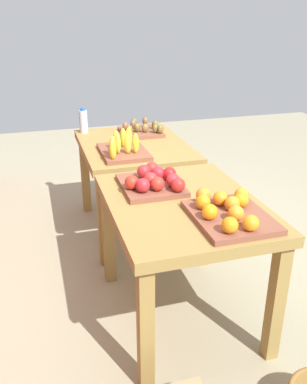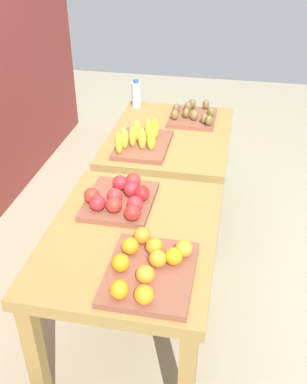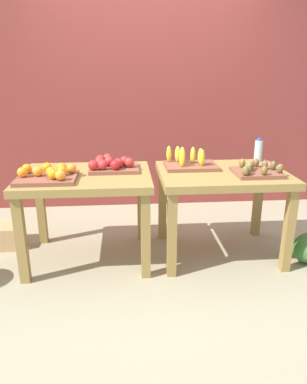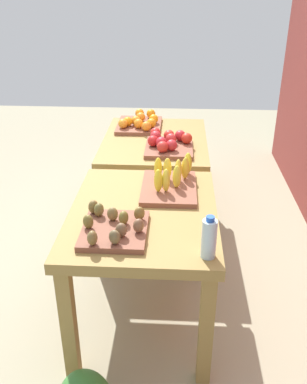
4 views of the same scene
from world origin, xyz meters
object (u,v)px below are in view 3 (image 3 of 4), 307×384
Objects in this scene: apple_bin at (112,165)px; kiwi_bin at (257,170)px; orange_bin at (48,175)px; display_table_left at (86,187)px; banana_crate at (189,162)px; display_table_right at (222,184)px; water_bottle at (258,150)px.

kiwi_bin is at bearing -11.34° from apple_bin.
orange_bin reaches higher than kiwi_bin.
apple_bin reaches higher than display_table_left.
orange_bin is 1.63m from kiwi_bin.
apple_bin is 0.66m from banana_crate.
orange_bin is 1.06× the size of apple_bin.
banana_crate is (0.66, 0.03, 0.00)m from apple_bin.
kiwi_bin is at bearing -27.45° from display_table_right.
orange_bin is at bearing -165.43° from water_bottle.
kiwi_bin is 1.73× the size of water_bottle.
display_table_left is at bearing -170.85° from banana_crate.
banana_crate is at bearing 9.15° from display_table_left.
water_bottle is at bearing 69.38° from kiwi_bin.
apple_bin is (0.47, 0.24, 0.01)m from orange_bin.
banana_crate is at bearing -164.25° from water_bottle.
kiwi_bin is (1.15, -0.23, -0.01)m from apple_bin.
display_table_right is (1.12, 0.00, 0.00)m from display_table_left.
apple_bin is at bearing -177.01° from banana_crate.
display_table_left and display_table_right have the same top height.
orange_bin is 0.53m from apple_bin.
orange_bin is at bearing -152.68° from apple_bin.
display_table_right is at bearing -141.60° from water_bottle.
orange_bin is 1.16m from banana_crate.
kiwi_bin is at bearing -28.04° from banana_crate.
banana_crate reaches higher than kiwi_bin.
orange_bin reaches higher than display_table_left.
water_bottle is at bearing 38.40° from display_table_right.
kiwi_bin reaches higher than display_table_left.
banana_crate is at bearing 151.96° from kiwi_bin.
water_bottle is (0.41, 0.33, 0.21)m from display_table_right.
banana_crate is at bearing 151.40° from display_table_right.
display_table_left is 2.35× the size of orange_bin.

